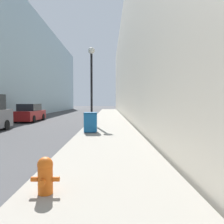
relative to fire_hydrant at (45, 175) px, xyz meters
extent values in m
cube|color=gray|center=(1.09, 17.12, -0.41)|extent=(3.29, 60.00, 0.14)
cube|color=beige|center=(8.84, 25.12, 6.38)|extent=(12.00, 60.00, 13.73)
cylinder|color=#D15614|center=(0.00, 0.01, -0.11)|extent=(0.26, 0.26, 0.47)
sphere|color=#D15614|center=(0.00, 0.01, 0.18)|extent=(0.27, 0.27, 0.27)
cylinder|color=#D15614|center=(0.00, 0.01, 0.26)|extent=(0.07, 0.07, 0.06)
cylinder|color=#D15614|center=(0.00, -0.19, -0.08)|extent=(0.11, 0.12, 0.11)
cylinder|color=#D15614|center=(-0.19, 0.01, -0.08)|extent=(0.12, 0.09, 0.09)
cylinder|color=#D15614|center=(0.19, 0.01, -0.08)|extent=(0.12, 0.09, 0.09)
cube|color=#19609E|center=(0.12, 7.93, 0.17)|extent=(0.67, 0.67, 0.97)
cube|color=navy|center=(0.12, 7.93, 0.70)|extent=(0.69, 0.69, 0.08)
cylinder|color=black|center=(-0.16, 8.22, -0.26)|extent=(0.05, 0.16, 0.16)
cylinder|color=black|center=(0.41, 8.22, -0.26)|extent=(0.05, 0.16, 0.16)
cylinder|color=black|center=(-0.18, 12.41, -0.22)|extent=(0.30, 0.30, 0.25)
cylinder|color=black|center=(-0.18, 12.41, 2.27)|extent=(0.16, 0.16, 5.23)
sphere|color=silver|center=(-0.18, 12.41, 5.08)|extent=(0.49, 0.49, 0.49)
cylinder|color=black|center=(-5.46, 10.08, -0.16)|extent=(0.24, 0.64, 0.64)
cube|color=maroon|center=(-6.23, 16.37, 0.09)|extent=(1.71, 4.43, 0.83)
cube|color=#1E2328|center=(-6.23, 16.37, 0.82)|extent=(1.50, 2.30, 0.63)
cylinder|color=black|center=(-7.01, 17.70, -0.16)|extent=(0.24, 0.64, 0.64)
cylinder|color=black|center=(-5.45, 17.70, -0.16)|extent=(0.24, 0.64, 0.64)
cylinder|color=black|center=(-7.01, 15.04, -0.16)|extent=(0.24, 0.64, 0.64)
cylinder|color=black|center=(-5.45, 15.04, -0.16)|extent=(0.24, 0.64, 0.64)
camera|label=1|loc=(1.14, -3.83, 1.28)|focal=35.00mm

